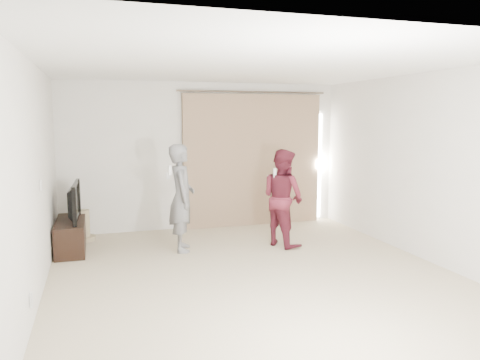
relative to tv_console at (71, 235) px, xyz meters
name	(u,v)px	position (x,y,z in m)	size (l,w,h in m)	color
floor	(253,274)	(2.27, -1.85, -0.23)	(5.50, 5.50, 0.00)	beige
wall_back	(204,156)	(2.27, 0.90, 1.07)	(5.00, 0.04, 2.60)	silver
wall_left	(35,181)	(-0.23, -1.85, 1.07)	(0.04, 5.50, 2.60)	silver
ceiling	(254,65)	(2.27, -1.85, 2.37)	(5.00, 5.50, 0.01)	white
curtain	(254,160)	(3.18, 0.83, 0.97)	(2.80, 0.11, 2.46)	tan
tv_console	(71,235)	(0.00, 0.00, 0.00)	(0.41, 1.19, 0.46)	black
tv	(69,202)	(0.00, 0.00, 0.51)	(0.98, 0.13, 0.57)	black
scratching_post	(83,228)	(0.17, 0.55, -0.03)	(0.38, 0.38, 0.50)	tan
person_man	(182,198)	(1.60, -0.49, 0.57)	(0.45, 0.63, 1.60)	slate
person_woman	(283,198)	(3.15, -0.66, 0.52)	(0.80, 0.89, 1.50)	maroon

